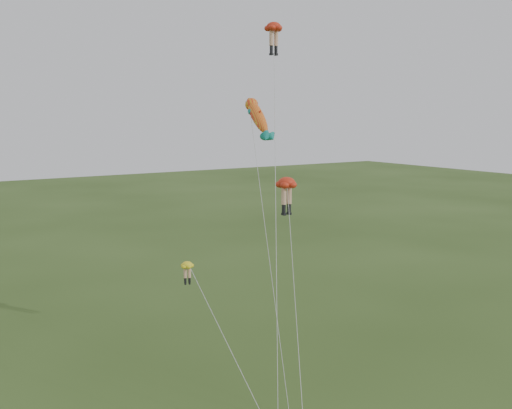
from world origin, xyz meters
TOP-DOWN VIEW (x-y plane):
  - legs_kite_red_high at (3.52, 6.98)m, footprint 6.64×10.00m
  - legs_kite_red_mid at (4.89, 7.22)m, footprint 5.32×8.93m
  - legs_kite_yellow at (-4.20, 4.39)m, footprint 2.02×9.25m
  - fish_kite at (0.88, 4.97)m, footprint 1.90×7.23m

SIDE VIEW (x-z plane):
  - legs_kite_yellow at x=-4.20m, z-range 3.78..13.16m
  - legs_kite_red_mid at x=4.89m, z-range 6.18..20.05m
  - fish_kite at x=0.88m, z-range 8.30..28.03m
  - legs_kite_red_high at x=3.52m, z-range 11.24..35.85m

